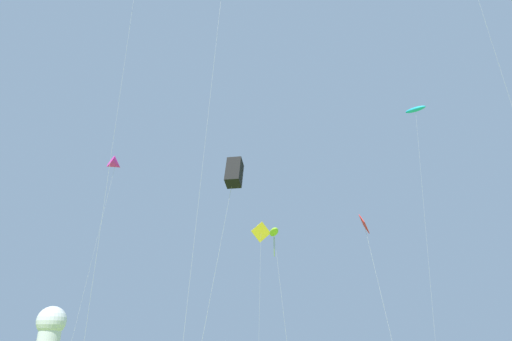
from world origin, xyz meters
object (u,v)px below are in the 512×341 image
object	(u,v)px
kite_black_box	(234,173)
kite_cyan_parafoil	(416,110)
kite_magenta_delta	(116,165)
kite_lime_parafoil	(274,232)
kite_red_diamond	(365,227)
kite_yellow_diamond	(261,233)
observatory_dome	(50,328)

from	to	relation	value
kite_black_box	kite_cyan_parafoil	bearing A→B (deg)	45.86
kite_magenta_delta	kite_lime_parafoil	size ratio (longest dim) A/B	1.89
kite_red_diamond	kite_yellow_diamond	xyz separation A→B (m)	(-7.39, 18.00, 3.94)
kite_yellow_diamond	kite_black_box	size ratio (longest dim) A/B	1.12
kite_magenta_delta	kite_black_box	bearing A→B (deg)	-51.68
kite_magenta_delta	kite_cyan_parafoil	distance (m)	35.66
kite_red_diamond	kite_lime_parafoil	xyz separation A→B (m)	(-6.33, 5.38, 0.94)
kite_yellow_diamond	kite_black_box	xyz separation A→B (m)	(-1.78, -22.25, -1.40)
observatory_dome	kite_cyan_parafoil	bearing A→B (deg)	-41.19
kite_lime_parafoil	observatory_dome	xyz separation A→B (m)	(-47.64, 68.82, -4.75)
kite_cyan_parafoil	kite_yellow_diamond	bearing A→B (deg)	176.85
kite_red_diamond	kite_black_box	world-z (taller)	kite_black_box
kite_magenta_delta	kite_red_diamond	bearing A→B (deg)	-29.94
kite_black_box	kite_lime_parafoil	bearing A→B (deg)	73.62
kite_black_box	kite_lime_parafoil	xyz separation A→B (m)	(2.83, 9.64, -1.60)
kite_red_diamond	kite_magenta_delta	distance (m)	28.48
observatory_dome	kite_yellow_diamond	bearing A→B (deg)	-50.34
kite_cyan_parafoil	kite_lime_parafoil	world-z (taller)	kite_cyan_parafoil
kite_magenta_delta	kite_black_box	distance (m)	23.63
kite_yellow_diamond	kite_magenta_delta	bearing A→B (deg)	-163.06
kite_black_box	observatory_dome	world-z (taller)	kite_black_box
kite_black_box	kite_lime_parafoil	world-z (taller)	kite_black_box
kite_yellow_diamond	kite_lime_parafoil	xyz separation A→B (m)	(1.06, -12.62, -3.00)
kite_black_box	kite_yellow_diamond	bearing A→B (deg)	85.43
kite_red_diamond	kite_black_box	bearing A→B (deg)	-155.09
kite_magenta_delta	kite_cyan_parafoil	world-z (taller)	kite_cyan_parafoil
kite_magenta_delta	observatory_dome	xyz separation A→B (m)	(-30.98, 60.96, -14.14)
kite_magenta_delta	kite_yellow_diamond	world-z (taller)	kite_magenta_delta
kite_magenta_delta	kite_yellow_diamond	xyz separation A→B (m)	(15.61, 4.75, -6.39)
kite_magenta_delta	kite_lime_parafoil	bearing A→B (deg)	-25.26
kite_red_diamond	kite_yellow_diamond	world-z (taller)	kite_yellow_diamond
kite_cyan_parafoil	kite_lime_parafoil	distance (m)	27.77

